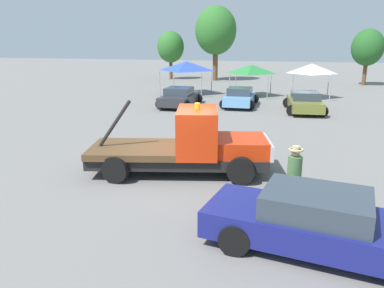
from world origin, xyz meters
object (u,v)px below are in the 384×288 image
object	(u,v)px
foreground_car	(325,224)
tree_right	(171,47)
tree_left	(216,31)
traffic_cone	(185,129)
parked_car_skyblue	(240,97)
person_near_truck	(294,172)
canopy_tent_blue	(186,66)
canopy_tent_green	(251,69)
canopy_tent_white	(312,69)
tree_center	(368,48)
parked_car_charcoal	(180,97)
parked_car_olive	(304,102)
tow_truck	(189,146)

from	to	relation	value
foreground_car	tree_right	bearing A→B (deg)	121.97
tree_left	traffic_cone	distance (m)	27.49
parked_car_skyblue	person_near_truck	bearing A→B (deg)	-167.84
tree_left	canopy_tent_blue	bearing A→B (deg)	-88.60
parked_car_skyblue	canopy_tent_green	xyz separation A→B (m)	(0.02, 5.40, 1.58)
canopy_tent_blue	canopy_tent_white	bearing A→B (deg)	2.32
canopy_tent_green	tree_center	size ratio (longest dim) A/B	0.54
tree_left	parked_car_charcoal	bearing A→B (deg)	-84.73
parked_car_olive	foreground_car	bearing A→B (deg)	174.36
parked_car_skyblue	tree_center	size ratio (longest dim) A/B	0.76
traffic_cone	parked_car_olive	bearing A→B (deg)	55.02
foreground_car	canopy_tent_blue	world-z (taller)	canopy_tent_blue
foreground_car	parked_car_charcoal	world-z (taller)	same
canopy_tent_blue	tree_center	size ratio (longest dim) A/B	0.64
tree_center	canopy_tent_blue	bearing A→B (deg)	-143.24
foreground_car	canopy_tent_white	world-z (taller)	canopy_tent_white
tree_right	person_near_truck	bearing A→B (deg)	-65.62
parked_car_olive	canopy_tent_green	bearing A→B (deg)	26.97
canopy_tent_white	traffic_cone	xyz separation A→B (m)	(-6.01, -14.53, -2.08)
parked_car_olive	canopy_tent_white	xyz separation A→B (m)	(0.44, 6.57, 1.68)
tree_center	traffic_cone	bearing A→B (deg)	-114.00
canopy_tent_blue	tree_right	size ratio (longest dim) A/B	0.64
tow_truck	foreground_car	size ratio (longest dim) A/B	1.19
parked_car_charcoal	person_near_truck	bearing A→B (deg)	-153.34
tree_right	foreground_car	bearing A→B (deg)	-65.95
tow_truck	parked_car_olive	distance (m)	13.72
tow_truck	parked_car_skyblue	xyz separation A→B (m)	(-0.53, 14.16, -0.30)
canopy_tent_blue	traffic_cone	size ratio (longest dim) A/B	6.64
canopy_tent_white	tree_left	xyz separation A→B (m)	(-10.54, 12.04, 3.29)
parked_car_charcoal	tow_truck	bearing A→B (deg)	-162.28
parked_car_charcoal	canopy_tent_white	size ratio (longest dim) A/B	1.61
foreground_car	parked_car_olive	distance (m)	17.26
parked_car_charcoal	canopy_tent_white	world-z (taller)	canopy_tent_white
tow_truck	parked_car_olive	world-z (taller)	tow_truck
traffic_cone	foreground_car	bearing A→B (deg)	-57.22
tow_truck	canopy_tent_blue	world-z (taller)	canopy_tent_blue
parked_car_skyblue	tree_left	world-z (taller)	tree_left
tow_truck	parked_car_charcoal	xyz separation A→B (m)	(-4.58, 13.07, -0.30)
person_near_truck	parked_car_olive	size ratio (longest dim) A/B	0.37
canopy_tent_green	traffic_cone	bearing A→B (deg)	-95.07
parked_car_skyblue	tree_center	distance (m)	20.08
canopy_tent_white	traffic_cone	world-z (taller)	canopy_tent_white
parked_car_olive	parked_car_charcoal	bearing A→B (deg)	83.80
tree_center	person_near_truck	bearing A→B (deg)	-100.68
tree_left	parked_car_skyblue	bearing A→B (deg)	-71.84
parked_car_skyblue	canopy_tent_white	size ratio (longest dim) A/B	1.50
canopy_tent_blue	canopy_tent_green	bearing A→B (deg)	2.33
tow_truck	tree_center	world-z (taller)	tree_center
person_near_truck	parked_car_charcoal	size ratio (longest dim) A/B	0.37
tow_truck	canopy_tent_green	world-z (taller)	canopy_tent_green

